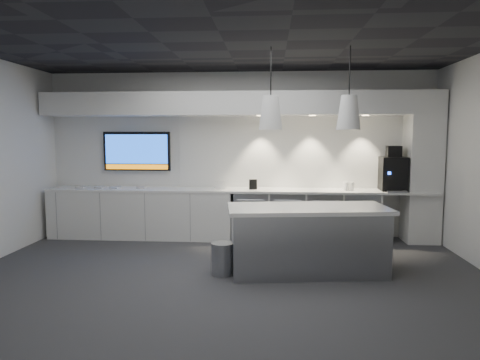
# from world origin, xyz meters

# --- Properties ---
(floor) EXTENTS (7.00, 7.00, 0.00)m
(floor) POSITION_xyz_m (0.00, 0.00, 0.00)
(floor) COLOR #333335
(floor) RESTS_ON ground
(ceiling) EXTENTS (7.00, 7.00, 0.00)m
(ceiling) POSITION_xyz_m (0.00, 0.00, 3.00)
(ceiling) COLOR black
(ceiling) RESTS_ON wall_back
(wall_back) EXTENTS (7.00, 0.00, 7.00)m
(wall_back) POSITION_xyz_m (0.00, 2.50, 1.50)
(wall_back) COLOR silver
(wall_back) RESTS_ON floor
(wall_front) EXTENTS (7.00, 0.00, 7.00)m
(wall_front) POSITION_xyz_m (0.00, -2.50, 1.50)
(wall_front) COLOR silver
(wall_front) RESTS_ON floor
(back_counter) EXTENTS (6.80, 0.65, 0.04)m
(back_counter) POSITION_xyz_m (0.00, 2.17, 0.88)
(back_counter) COLOR white
(back_counter) RESTS_ON left_base_cabinets
(left_base_cabinets) EXTENTS (3.30, 0.63, 0.86)m
(left_base_cabinets) POSITION_xyz_m (-1.75, 2.17, 0.43)
(left_base_cabinets) COLOR white
(left_base_cabinets) RESTS_ON floor
(fridge_unit_a) EXTENTS (0.60, 0.61, 0.85)m
(fridge_unit_a) POSITION_xyz_m (0.25, 2.17, 0.42)
(fridge_unit_a) COLOR gray
(fridge_unit_a) RESTS_ON floor
(fridge_unit_b) EXTENTS (0.60, 0.61, 0.85)m
(fridge_unit_b) POSITION_xyz_m (0.88, 2.17, 0.42)
(fridge_unit_b) COLOR gray
(fridge_unit_b) RESTS_ON floor
(fridge_unit_c) EXTENTS (0.60, 0.61, 0.85)m
(fridge_unit_c) POSITION_xyz_m (1.51, 2.17, 0.42)
(fridge_unit_c) COLOR gray
(fridge_unit_c) RESTS_ON floor
(fridge_unit_d) EXTENTS (0.60, 0.61, 0.85)m
(fridge_unit_d) POSITION_xyz_m (2.14, 2.17, 0.42)
(fridge_unit_d) COLOR gray
(fridge_unit_d) RESTS_ON floor
(backsplash) EXTENTS (4.60, 0.03, 1.30)m
(backsplash) POSITION_xyz_m (1.20, 2.48, 1.55)
(backsplash) COLOR white
(backsplash) RESTS_ON wall_back
(soffit) EXTENTS (6.90, 0.60, 0.40)m
(soffit) POSITION_xyz_m (0.00, 2.20, 2.40)
(soffit) COLOR white
(soffit) RESTS_ON wall_back
(column) EXTENTS (0.55, 0.55, 2.60)m
(column) POSITION_xyz_m (3.20, 2.20, 1.30)
(column) COLOR white
(column) RESTS_ON floor
(wall_tv) EXTENTS (1.25, 0.07, 0.72)m
(wall_tv) POSITION_xyz_m (-1.90, 2.45, 1.56)
(wall_tv) COLOR black
(wall_tv) RESTS_ON wall_back
(island) EXTENTS (2.23, 1.17, 0.90)m
(island) POSITION_xyz_m (1.09, 0.35, 0.46)
(island) COLOR gray
(island) RESTS_ON floor
(bin) EXTENTS (0.34, 0.34, 0.43)m
(bin) POSITION_xyz_m (-0.05, 0.18, 0.22)
(bin) COLOR gray
(bin) RESTS_ON floor
(coffee_machine) EXTENTS (0.46, 0.62, 0.77)m
(coffee_machine) POSITION_xyz_m (2.71, 2.20, 1.22)
(coffee_machine) COLOR black
(coffee_machine) RESTS_ON back_counter
(sign_black) EXTENTS (0.14, 0.05, 0.18)m
(sign_black) POSITION_xyz_m (0.28, 2.14, 0.99)
(sign_black) COLOR black
(sign_black) RESTS_ON back_counter
(sign_white) EXTENTS (0.18, 0.04, 0.14)m
(sign_white) POSITION_xyz_m (-0.31, 2.11, 0.97)
(sign_white) COLOR white
(sign_white) RESTS_ON back_counter
(cup_cluster) EXTENTS (0.17, 0.17, 0.14)m
(cup_cluster) POSITION_xyz_m (1.95, 2.17, 0.97)
(cup_cluster) COLOR white
(cup_cluster) RESTS_ON back_counter
(tray_a) EXTENTS (0.16, 0.16, 0.02)m
(tray_a) POSITION_xyz_m (-2.86, 2.13, 0.91)
(tray_a) COLOR #B1B1B1
(tray_a) RESTS_ON back_counter
(tray_b) EXTENTS (0.18, 0.18, 0.02)m
(tray_b) POSITION_xyz_m (-2.51, 2.15, 0.91)
(tray_b) COLOR #B1B1B1
(tray_b) RESTS_ON back_counter
(tray_c) EXTENTS (0.18, 0.18, 0.02)m
(tray_c) POSITION_xyz_m (-2.21, 2.10, 0.91)
(tray_c) COLOR #B1B1B1
(tray_c) RESTS_ON back_counter
(tray_d) EXTENTS (0.16, 0.16, 0.02)m
(tray_d) POSITION_xyz_m (-1.74, 2.16, 0.91)
(tray_d) COLOR #B1B1B1
(tray_d) RESTS_ON back_counter
(pendant_left) EXTENTS (0.31, 0.31, 1.14)m
(pendant_left) POSITION_xyz_m (0.58, 0.35, 2.15)
(pendant_left) COLOR white
(pendant_left) RESTS_ON ceiling
(pendant_right) EXTENTS (0.31, 0.31, 1.14)m
(pendant_right) POSITION_xyz_m (1.60, 0.35, 2.15)
(pendant_right) COLOR white
(pendant_right) RESTS_ON ceiling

